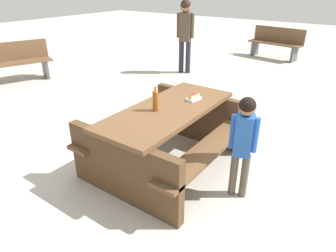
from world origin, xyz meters
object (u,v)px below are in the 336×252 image
object	(u,v)px
child_in_coat	(244,136)
hotdog_tray	(194,98)
soda_bottle	(156,100)
picnic_table	(168,132)
park_bench_mid	(14,61)
bystander_adult	(185,27)
park_bench_near	(276,42)

from	to	relation	value
child_in_coat	hotdog_tray	bearing A→B (deg)	61.87
soda_bottle	picnic_table	bearing A→B (deg)	-27.59
soda_bottle	park_bench_mid	size ratio (longest dim) A/B	0.18
bystander_adult	park_bench_mid	bearing A→B (deg)	136.04
hotdog_tray	park_bench_mid	size ratio (longest dim) A/B	0.13
hotdog_tray	park_bench_mid	world-z (taller)	park_bench_mid
child_in_coat	soda_bottle	bearing A→B (deg)	94.61
soda_bottle	child_in_coat	world-z (taller)	child_in_coat
hotdog_tray	park_bench_near	xyz separation A→B (m)	(5.96, 0.82, -0.33)
picnic_table	park_bench_near	world-z (taller)	park_bench_near
child_in_coat	park_bench_mid	world-z (taller)	child_in_coat
hotdog_tray	park_bench_near	bearing A→B (deg)	7.79
picnic_table	hotdog_tray	bearing A→B (deg)	-15.28
picnic_table	bystander_adult	bearing A→B (deg)	29.66
bystander_adult	park_bench_near	bearing A→B (deg)	-25.35
child_in_coat	picnic_table	bearing A→B (deg)	86.64
picnic_table	hotdog_tray	size ratio (longest dim) A/B	9.21
child_in_coat	bystander_adult	bearing A→B (deg)	39.28
picnic_table	soda_bottle	world-z (taller)	soda_bottle
hotdog_tray	bystander_adult	size ratio (longest dim) A/B	0.12
picnic_table	park_bench_mid	bearing A→B (deg)	80.19
soda_bottle	park_bench_mid	distance (m)	4.73
child_in_coat	park_bench_mid	size ratio (longest dim) A/B	0.71
soda_bottle	park_bench_mid	xyz separation A→B (m)	(0.95, 4.62, -0.43)
picnic_table	park_bench_near	xyz separation A→B (m)	(6.35, 0.71, 0.00)
park_bench_near	park_bench_mid	world-z (taller)	same
hotdog_tray	child_in_coat	xyz separation A→B (m)	(-0.44, -0.82, -0.08)
park_bench_near	park_bench_mid	size ratio (longest dim) A/B	1.00
hotdog_tray	bystander_adult	xyz separation A→B (m)	(3.18, 2.14, 0.28)
picnic_table	park_bench_mid	size ratio (longest dim) A/B	1.17
child_in_coat	park_bench_near	bearing A→B (deg)	14.37
hotdog_tray	park_bench_mid	xyz separation A→B (m)	(0.42, 4.79, -0.33)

